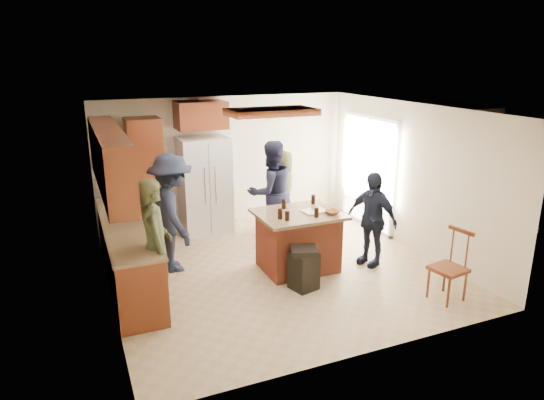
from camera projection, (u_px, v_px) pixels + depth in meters
name	position (u px, v px, depth m)	size (l,w,h in m)	color
room_shell	(431.00, 169.00, 10.53)	(8.00, 5.20, 5.00)	tan
person_front_left	(155.00, 247.00, 6.13)	(0.66, 0.48, 1.82)	#3A4226
person_behind_left	(271.00, 192.00, 8.54)	(0.90, 0.55, 1.84)	#191B32
person_behind_right	(282.00, 192.00, 9.10)	(0.77, 0.50, 1.57)	#35361F
person_side_right	(372.00, 219.00, 7.65)	(0.89, 0.46, 1.52)	#181E30
person_counter	(172.00, 213.00, 7.42)	(1.19, 0.55, 1.85)	#1A2034
left_cabinetry	(122.00, 222.00, 6.93)	(0.64, 3.00, 2.30)	maroon
back_wall_units	(160.00, 163.00, 8.73)	(1.80, 0.60, 2.45)	maroon
refrigerator	(205.00, 185.00, 9.09)	(0.90, 0.76, 1.80)	white
kitchen_island	(298.00, 240.00, 7.55)	(1.28, 1.03, 0.93)	brown
island_items	(312.00, 210.00, 7.38)	(0.99, 0.74, 0.15)	silver
trash_bin	(304.00, 268.00, 6.93)	(0.46, 0.46, 0.63)	black
spindle_chair	(449.00, 269.00, 6.60)	(0.48, 0.48, 0.99)	maroon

